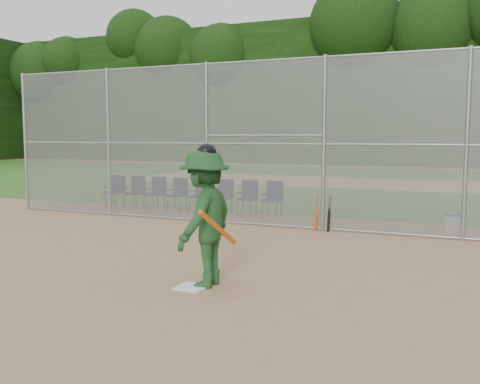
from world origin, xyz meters
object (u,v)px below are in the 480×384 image
at_px(batter_at_plate, 205,218).
at_px(chair_0, 114,191).
at_px(home_plate, 192,287).
at_px(water_cooler, 452,223).

distance_m(batter_at_plate, chair_0, 9.43).
bearing_deg(home_plate, chair_0, 133.25).
bearing_deg(chair_0, batter_at_plate, -45.38).
xyz_separation_m(batter_at_plate, chair_0, (-6.61, 6.70, -0.53)).
bearing_deg(home_plate, water_cooler, 61.67).
height_order(home_plate, water_cooler, water_cooler).
xyz_separation_m(home_plate, batter_at_plate, (0.13, 0.20, 1.00)).
bearing_deg(water_cooler, batter_at_plate, -118.18).
bearing_deg(batter_at_plate, home_plate, -122.56).
relative_size(water_cooler, chair_0, 0.48).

